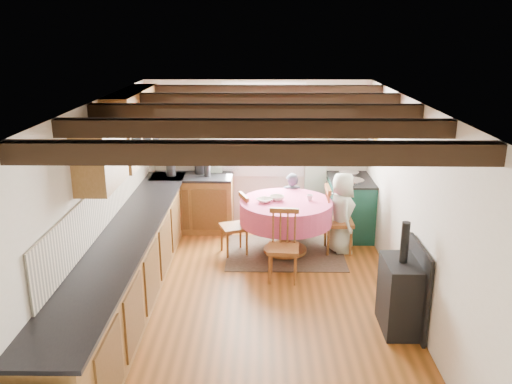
{
  "coord_description": "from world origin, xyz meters",
  "views": [
    {
      "loc": [
        0.08,
        -5.75,
        3.17
      ],
      "look_at": [
        0.0,
        0.8,
        1.15
      ],
      "focal_mm": 37.3,
      "sensor_mm": 36.0,
      "label": 1
    }
  ],
  "objects_px": {
    "dining_table": "(286,227)",
    "chair_left": "(234,225)",
    "child_far": "(291,205)",
    "child_right": "(342,213)",
    "chair_right": "(339,219)",
    "aga_range": "(350,206)",
    "cast_iron_stove": "(402,277)",
    "cup": "(310,198)",
    "chair_near": "(283,246)"
  },
  "relations": [
    {
      "from": "chair_right",
      "to": "cup",
      "type": "distance_m",
      "value": 0.56
    },
    {
      "from": "chair_left",
      "to": "cup",
      "type": "distance_m",
      "value": 1.17
    },
    {
      "from": "cast_iron_stove",
      "to": "cup",
      "type": "relative_size",
      "value": 13.97
    },
    {
      "from": "chair_left",
      "to": "child_far",
      "type": "bearing_deg",
      "value": 109.13
    },
    {
      "from": "chair_left",
      "to": "child_right",
      "type": "relative_size",
      "value": 0.74
    },
    {
      "from": "chair_right",
      "to": "child_right",
      "type": "bearing_deg",
      "value": -67.83
    },
    {
      "from": "child_right",
      "to": "aga_range",
      "type": "bearing_deg",
      "value": -22.57
    },
    {
      "from": "cup",
      "to": "chair_left",
      "type": "bearing_deg",
      "value": -176.99
    },
    {
      "from": "dining_table",
      "to": "chair_left",
      "type": "distance_m",
      "value": 0.75
    },
    {
      "from": "child_far",
      "to": "child_right",
      "type": "bearing_deg",
      "value": 139.65
    },
    {
      "from": "chair_near",
      "to": "dining_table",
      "type": "bearing_deg",
      "value": 90.42
    },
    {
      "from": "chair_right",
      "to": "child_right",
      "type": "xyz_separation_m",
      "value": [
        0.04,
        0.02,
        0.1
      ]
    },
    {
      "from": "dining_table",
      "to": "cast_iron_stove",
      "type": "bearing_deg",
      "value": -60.49
    },
    {
      "from": "dining_table",
      "to": "aga_range",
      "type": "xyz_separation_m",
      "value": [
        1.05,
        0.78,
        0.07
      ]
    },
    {
      "from": "chair_right",
      "to": "cup",
      "type": "bearing_deg",
      "value": 94.88
    },
    {
      "from": "cast_iron_stove",
      "to": "child_right",
      "type": "height_order",
      "value": "cast_iron_stove"
    },
    {
      "from": "aga_range",
      "to": "dining_table",
      "type": "bearing_deg",
      "value": -143.47
    },
    {
      "from": "chair_near",
      "to": "chair_left",
      "type": "relative_size",
      "value": 1.06
    },
    {
      "from": "aga_range",
      "to": "cast_iron_stove",
      "type": "distance_m",
      "value": 2.83
    },
    {
      "from": "cast_iron_stove",
      "to": "child_far",
      "type": "distance_m",
      "value": 2.92
    },
    {
      "from": "chair_near",
      "to": "aga_range",
      "type": "bearing_deg",
      "value": 60.59
    },
    {
      "from": "chair_near",
      "to": "child_right",
      "type": "relative_size",
      "value": 0.79
    },
    {
      "from": "chair_left",
      "to": "chair_near",
      "type": "bearing_deg",
      "value": 19.31
    },
    {
      "from": "chair_near",
      "to": "chair_right",
      "type": "xyz_separation_m",
      "value": [
        0.85,
        0.94,
        0.03
      ]
    },
    {
      "from": "dining_table",
      "to": "aga_range",
      "type": "height_order",
      "value": "aga_range"
    },
    {
      "from": "chair_near",
      "to": "cast_iron_stove",
      "type": "height_order",
      "value": "cast_iron_stove"
    },
    {
      "from": "chair_near",
      "to": "chair_left",
      "type": "bearing_deg",
      "value": 133.88
    },
    {
      "from": "chair_near",
      "to": "child_far",
      "type": "distance_m",
      "value": 1.55
    },
    {
      "from": "aga_range",
      "to": "cast_iron_stove",
      "type": "height_order",
      "value": "cast_iron_stove"
    },
    {
      "from": "aga_range",
      "to": "chair_left",
      "type": "bearing_deg",
      "value": -156.12
    },
    {
      "from": "child_far",
      "to": "chair_right",
      "type": "bearing_deg",
      "value": 137.0
    },
    {
      "from": "dining_table",
      "to": "chair_right",
      "type": "relative_size",
      "value": 1.33
    },
    {
      "from": "cast_iron_stove",
      "to": "cup",
      "type": "xyz_separation_m",
      "value": [
        -0.82,
        2.08,
        0.22
      ]
    },
    {
      "from": "cast_iron_stove",
      "to": "child_right",
      "type": "bearing_deg",
      "value": 98.91
    },
    {
      "from": "chair_left",
      "to": "chair_right",
      "type": "xyz_separation_m",
      "value": [
        1.53,
        0.1,
        0.05
      ]
    },
    {
      "from": "chair_right",
      "to": "child_far",
      "type": "bearing_deg",
      "value": 47.66
    },
    {
      "from": "chair_right",
      "to": "child_right",
      "type": "relative_size",
      "value": 0.83
    },
    {
      "from": "chair_right",
      "to": "child_right",
      "type": "distance_m",
      "value": 0.11
    },
    {
      "from": "chair_left",
      "to": "dining_table",
      "type": "bearing_deg",
      "value": 71.75
    },
    {
      "from": "cup",
      "to": "cast_iron_stove",
      "type": "bearing_deg",
      "value": -68.62
    },
    {
      "from": "chair_right",
      "to": "chair_near",
      "type": "bearing_deg",
      "value": 137.92
    },
    {
      "from": "chair_right",
      "to": "child_far",
      "type": "height_order",
      "value": "child_far"
    },
    {
      "from": "cup",
      "to": "child_right",
      "type": "bearing_deg",
      "value": 6.6
    },
    {
      "from": "chair_left",
      "to": "cast_iron_stove",
      "type": "xyz_separation_m",
      "value": [
        1.91,
        -2.03,
        0.18
      ]
    },
    {
      "from": "chair_near",
      "to": "child_far",
      "type": "relative_size",
      "value": 0.91
    },
    {
      "from": "chair_near",
      "to": "chair_left",
      "type": "xyz_separation_m",
      "value": [
        -0.68,
        0.84,
        -0.03
      ]
    },
    {
      "from": "chair_left",
      "to": "aga_range",
      "type": "relative_size",
      "value": 0.87
    },
    {
      "from": "chair_left",
      "to": "cup",
      "type": "bearing_deg",
      "value": 73.23
    },
    {
      "from": "chair_left",
      "to": "cup",
      "type": "xyz_separation_m",
      "value": [
        1.09,
        0.06,
        0.4
      ]
    },
    {
      "from": "dining_table",
      "to": "cast_iron_stove",
      "type": "xyz_separation_m",
      "value": [
        1.16,
        -2.05,
        0.22
      ]
    }
  ]
}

